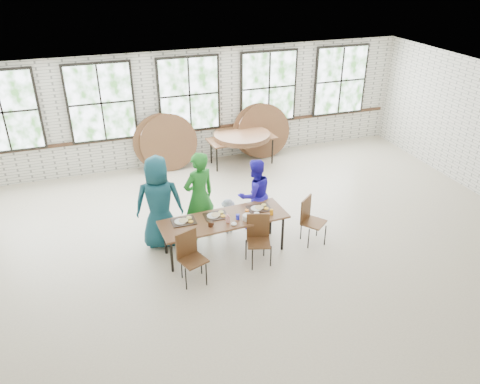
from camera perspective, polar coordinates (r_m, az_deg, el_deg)
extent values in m
plane|color=beige|center=(9.24, 0.81, -6.87)|extent=(12.00, 12.00, 0.00)
plane|color=white|center=(7.93, 0.95, 11.27)|extent=(12.00, 12.00, 0.00)
plane|color=silver|center=(12.51, -6.19, 10.14)|extent=(12.00, 0.00, 12.00)
plane|color=silver|center=(5.27, 18.64, -19.49)|extent=(12.00, 0.00, 12.00)
cube|color=#422819|center=(12.68, -6.02, 7.52)|extent=(11.80, 0.05, 0.08)
cube|color=black|center=(12.21, -26.96, 8.69)|extent=(1.62, 0.05, 1.97)
cube|color=white|center=(12.18, -26.98, 8.64)|extent=(1.50, 0.01, 1.85)
cube|color=black|center=(12.08, -16.58, 10.38)|extent=(1.62, 0.05, 1.97)
cube|color=white|center=(12.05, -16.57, 10.34)|extent=(1.50, 0.01, 1.85)
cube|color=black|center=(12.35, -6.22, 11.72)|extent=(1.62, 0.05, 1.97)
cube|color=white|center=(12.31, -6.18, 11.68)|extent=(1.50, 0.01, 1.85)
cube|color=black|center=(12.99, 3.49, 12.63)|extent=(1.62, 0.05, 1.97)
cube|color=white|center=(12.96, 3.55, 12.59)|extent=(1.50, 0.01, 1.85)
cube|color=black|center=(13.95, 12.13, 13.14)|extent=(1.62, 0.05, 1.97)
cube|color=white|center=(13.92, 12.20, 13.10)|extent=(1.50, 0.01, 1.85)
cube|color=brown|center=(8.77, -1.97, -3.36)|extent=(2.44, 0.95, 0.04)
cylinder|color=black|center=(8.53, -8.34, -7.66)|extent=(0.05, 0.05, 0.70)
cylinder|color=black|center=(9.02, -9.10, -5.55)|extent=(0.05, 0.05, 0.70)
cylinder|color=black|center=(9.05, 5.20, -5.14)|extent=(0.05, 0.05, 0.70)
cylinder|color=black|center=(9.52, 3.76, -3.29)|extent=(0.05, 0.05, 0.70)
cube|color=#54341C|center=(8.18, -5.73, -8.31)|extent=(0.53, 0.52, 0.03)
cube|color=#54341C|center=(8.17, -6.56, -6.28)|extent=(0.40, 0.18, 0.50)
cylinder|color=black|center=(8.16, -6.61, -10.51)|extent=(0.02, 0.02, 0.44)
cylinder|color=black|center=(8.43, -7.13, -9.15)|extent=(0.02, 0.02, 0.44)
cylinder|color=black|center=(8.22, -4.13, -10.05)|extent=(0.02, 0.02, 0.44)
cylinder|color=black|center=(8.48, -4.74, -8.71)|extent=(0.02, 0.02, 0.44)
cube|color=#54341C|center=(8.60, 2.27, -6.19)|extent=(0.52, 0.51, 0.03)
cube|color=#54341C|center=(8.62, 2.21, -4.11)|extent=(0.41, 0.15, 0.50)
cylinder|color=black|center=(8.55, 1.51, -8.29)|extent=(0.02, 0.02, 0.44)
cylinder|color=black|center=(8.81, 0.74, -7.06)|extent=(0.02, 0.02, 0.44)
cylinder|color=black|center=(8.66, 3.77, -7.82)|extent=(0.02, 0.02, 0.44)
cylinder|color=black|center=(8.92, 2.94, -6.63)|extent=(0.02, 0.02, 0.44)
cube|color=#54341C|center=(9.30, 8.99, -3.71)|extent=(0.58, 0.58, 0.03)
cube|color=#54341C|center=(9.23, 8.03, -2.07)|extent=(0.35, 0.29, 0.50)
cylinder|color=black|center=(9.22, 8.36, -5.65)|extent=(0.02, 0.02, 0.44)
cylinder|color=black|center=(9.47, 7.45, -4.59)|extent=(0.02, 0.02, 0.44)
cylinder|color=black|center=(9.37, 10.34, -5.22)|extent=(0.02, 0.02, 0.44)
cylinder|color=black|center=(9.62, 9.39, -4.19)|extent=(0.02, 0.02, 0.44)
imported|color=#18545B|center=(9.02, -9.85, -1.28)|extent=(1.00, 0.74, 1.87)
imported|color=#1E7122|center=(9.15, -4.99, -0.56)|extent=(0.79, 0.65, 1.86)
imported|color=#122239|center=(9.55, -1.45, -2.93)|extent=(0.54, 0.38, 0.75)
imported|color=#281CC6|center=(9.52, 1.80, -0.34)|extent=(0.84, 0.70, 1.54)
cube|color=brown|center=(12.52, 0.22, 6.53)|extent=(1.86, 0.89, 0.04)
cylinder|color=black|center=(12.20, -2.83, 4.03)|extent=(0.04, 0.04, 0.70)
cylinder|color=black|center=(12.69, -3.54, 4.97)|extent=(0.04, 0.04, 0.70)
cylinder|color=black|center=(12.68, 3.97, 4.95)|extent=(0.04, 0.04, 0.70)
cylinder|color=black|center=(13.15, 3.05, 5.83)|extent=(0.04, 0.04, 0.70)
cube|color=black|center=(8.71, -6.89, -3.60)|extent=(0.44, 0.33, 0.02)
cube|color=black|center=(8.83, -2.96, -2.92)|extent=(0.44, 0.33, 0.02)
cube|color=black|center=(9.07, 2.37, -2.01)|extent=(0.44, 0.33, 0.02)
cylinder|color=black|center=(8.51, -3.61, -3.93)|extent=(0.09, 0.09, 0.09)
cube|color=red|center=(8.62, -1.51, -3.37)|extent=(0.06, 0.07, 0.11)
cylinder|color=#1B22CD|center=(8.71, -0.28, -3.04)|extent=(0.07, 0.07, 0.10)
cylinder|color=orange|center=(8.87, 3.86, -2.45)|extent=(0.07, 0.07, 0.11)
cylinder|color=white|center=(8.69, 0.87, -3.11)|extent=(0.17, 0.17, 0.10)
ellipsoid|color=white|center=(8.55, -0.75, -3.90)|extent=(0.11, 0.11, 0.05)
ellipsoid|color=white|center=(8.87, 2.04, -2.64)|extent=(0.11, 0.11, 0.05)
cylinder|color=brown|center=(12.51, 0.22, 6.70)|extent=(1.50, 1.50, 0.04)
cylinder|color=brown|center=(12.49, 0.22, 6.90)|extent=(1.50, 1.50, 0.04)
cylinder|color=brown|center=(12.47, 0.22, 7.09)|extent=(1.50, 1.50, 0.04)
cylinder|color=brown|center=(12.40, -9.49, 6.00)|extent=(1.50, 0.23, 1.49)
cylinder|color=brown|center=(12.33, -8.65, 5.94)|extent=(1.50, 0.37, 1.47)
cylinder|color=brown|center=(13.06, 2.29, 7.49)|extent=(1.50, 0.29, 1.49)
cylinder|color=brown|center=(13.01, 2.94, 7.40)|extent=(1.50, 0.37, 1.47)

